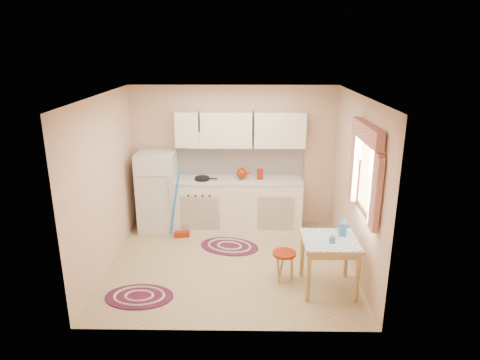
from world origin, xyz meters
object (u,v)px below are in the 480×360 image
(fridge, at_px, (158,192))
(base_cabinets, at_px, (237,205))
(table, at_px, (328,264))
(stool, at_px, (284,266))

(fridge, height_order, base_cabinets, fridge)
(fridge, distance_m, base_cabinets, 1.41)
(base_cabinets, bearing_deg, fridge, -177.93)
(table, bearing_deg, stool, 158.63)
(base_cabinets, distance_m, stool, 1.91)
(fridge, relative_size, stool, 3.33)
(table, relative_size, stool, 1.71)
(table, bearing_deg, base_cabinets, 122.60)
(stool, bearing_deg, fridge, 140.59)
(fridge, xyz_separation_m, stool, (2.08, -1.71, -0.49))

